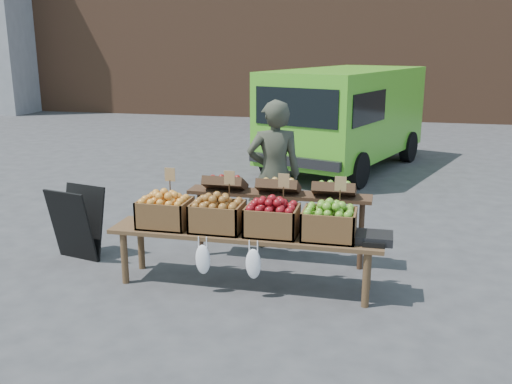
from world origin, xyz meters
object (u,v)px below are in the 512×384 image
(crate_red_apples, at_px, (272,220))
(crate_green_apples, at_px, (329,224))
(crate_golden_apples, at_px, (165,213))
(weighing_scale, at_px, (374,238))
(vendor, at_px, (274,175))
(delivery_van, at_px, (345,120))
(back_table, at_px, (278,217))
(crate_russet_pears, at_px, (217,217))
(chalkboard_sign, at_px, (77,223))
(display_bench, at_px, (245,259))

(crate_red_apples, distance_m, crate_green_apples, 0.55)
(crate_golden_apples, distance_m, weighing_scale, 2.08)
(crate_red_apples, bearing_deg, vendor, 100.46)
(delivery_van, height_order, weighing_scale, delivery_van)
(back_table, height_order, crate_golden_apples, back_table)
(crate_russet_pears, height_order, crate_red_apples, same)
(chalkboard_sign, distance_m, display_bench, 2.05)
(display_bench, relative_size, crate_russet_pears, 5.40)
(vendor, distance_m, crate_green_apples, 1.47)
(crate_russet_pears, relative_size, crate_red_apples, 1.00)
(chalkboard_sign, distance_m, weighing_scale, 3.29)
(delivery_van, relative_size, crate_russet_pears, 8.48)
(back_table, xyz_separation_m, weighing_scale, (1.05, -0.72, 0.09))
(crate_green_apples, bearing_deg, crate_russet_pears, 180.00)
(weighing_scale, bearing_deg, crate_golden_apples, 180.00)
(chalkboard_sign, relative_size, back_table, 0.40)
(crate_green_apples, bearing_deg, crate_red_apples, 180.00)
(vendor, bearing_deg, crate_golden_apples, 36.59)
(delivery_van, height_order, vendor, delivery_van)
(crate_golden_apples, xyz_separation_m, crate_red_apples, (1.10, 0.00, 0.00))
(display_bench, bearing_deg, crate_red_apples, 0.00)
(delivery_van, relative_size, crate_golden_apples, 8.48)
(chalkboard_sign, distance_m, crate_russet_pears, 1.79)
(back_table, distance_m, crate_green_apples, 0.97)
(weighing_scale, bearing_deg, delivery_van, 97.18)
(crate_green_apples, distance_m, weighing_scale, 0.44)
(crate_red_apples, bearing_deg, crate_green_apples, 0.00)
(chalkboard_sign, bearing_deg, vendor, 36.94)
(crate_golden_apples, bearing_deg, crate_russet_pears, 0.00)
(display_bench, distance_m, weighing_scale, 1.29)
(crate_russet_pears, bearing_deg, vendor, 75.33)
(back_table, distance_m, crate_red_apples, 0.75)
(crate_green_apples, xyz_separation_m, weighing_scale, (0.43, -0.00, -0.10))
(vendor, distance_m, weighing_scale, 1.74)
(chalkboard_sign, bearing_deg, delivery_van, 78.45)
(delivery_van, xyz_separation_m, display_bench, (-0.51, -5.84, -0.66))
(weighing_scale, bearing_deg, display_bench, 180.00)
(back_table, bearing_deg, crate_russet_pears, -123.40)
(delivery_van, bearing_deg, crate_golden_apples, -83.49)
(display_bench, bearing_deg, vendor, 87.79)
(crate_russet_pears, bearing_deg, crate_golden_apples, 180.00)
(vendor, xyz_separation_m, crate_russet_pears, (-0.32, -1.23, -0.17))
(vendor, bearing_deg, display_bench, 69.69)
(back_table, bearing_deg, chalkboard_sign, -169.77)
(crate_golden_apples, relative_size, crate_green_apples, 1.00)
(delivery_van, bearing_deg, vendor, -76.35)
(display_bench, bearing_deg, crate_golden_apples, 180.00)
(weighing_scale, bearing_deg, crate_red_apples, 180.00)
(chalkboard_sign, xyz_separation_m, crate_golden_apples, (1.19, -0.32, 0.29))
(display_bench, distance_m, crate_red_apples, 0.51)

